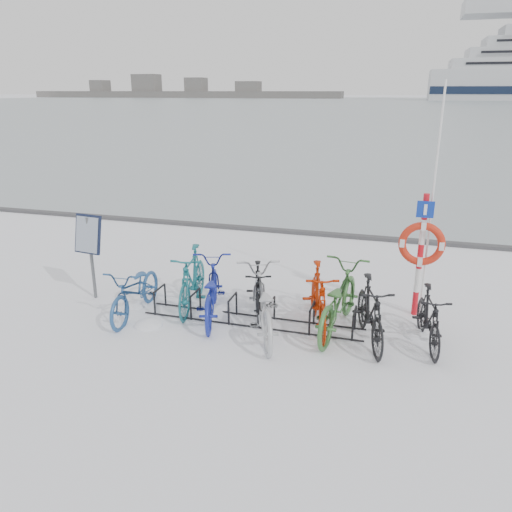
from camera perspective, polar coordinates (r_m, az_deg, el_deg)
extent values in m
plane|color=white|center=(9.02, -0.48, -7.52)|extent=(900.00, 900.00, 0.00)
cube|color=#93A0A6|center=(162.83, 16.11, 16.35)|extent=(400.00, 298.00, 0.02)
cube|color=#3F3F42|center=(14.40, 6.30, 2.61)|extent=(400.00, 0.25, 0.10)
cylinder|color=black|center=(9.38, -11.52, -5.38)|extent=(0.04, 0.04, 0.44)
cylinder|color=black|center=(9.74, -10.34, -4.39)|extent=(0.04, 0.04, 0.44)
cylinder|color=black|center=(9.47, -11.00, -3.65)|extent=(0.04, 0.44, 0.04)
cylinder|color=black|center=(9.08, -7.47, -5.96)|extent=(0.04, 0.04, 0.44)
cylinder|color=black|center=(9.45, -6.41, -4.91)|extent=(0.04, 0.04, 0.44)
cylinder|color=black|center=(9.18, -6.98, -4.17)|extent=(0.04, 0.44, 0.04)
cylinder|color=black|center=(8.84, -3.15, -6.54)|extent=(0.04, 0.04, 0.44)
cylinder|color=black|center=(9.22, -2.25, -5.44)|extent=(0.04, 0.04, 0.44)
cylinder|color=black|center=(8.94, -2.71, -4.69)|extent=(0.04, 0.44, 0.04)
cylinder|color=black|center=(8.64, 1.39, -7.11)|extent=(0.04, 0.04, 0.44)
cylinder|color=black|center=(9.03, 2.12, -5.95)|extent=(0.04, 0.04, 0.44)
cylinder|color=black|center=(8.75, 1.78, -5.21)|extent=(0.04, 0.44, 0.04)
cylinder|color=black|center=(8.51, 6.12, -7.66)|extent=(0.04, 0.04, 0.44)
cylinder|color=black|center=(8.90, 6.64, -6.46)|extent=(0.04, 0.04, 0.44)
cylinder|color=black|center=(8.61, 6.44, -5.72)|extent=(0.04, 0.44, 0.04)
cylinder|color=black|center=(8.43, 10.99, -8.17)|extent=(0.04, 0.04, 0.44)
cylinder|color=black|center=(8.83, 11.28, -6.93)|extent=(0.04, 0.04, 0.44)
cylinder|color=black|center=(8.54, 11.23, -6.20)|extent=(0.04, 0.44, 0.04)
cylinder|color=black|center=(8.82, -0.90, -8.00)|extent=(4.00, 0.03, 0.03)
cylinder|color=black|center=(9.20, -0.09, -6.83)|extent=(4.00, 0.03, 0.03)
cylinder|color=#595B5E|center=(10.24, -18.27, -0.27)|extent=(0.06, 0.06, 1.65)
cube|color=black|center=(10.08, -18.65, 2.39)|extent=(0.59, 0.28, 0.75)
cube|color=#8C99AD|center=(10.05, -18.78, 2.33)|extent=(0.53, 0.21, 0.67)
cylinder|color=red|center=(9.67, 17.71, -5.13)|extent=(0.10, 0.10, 0.45)
cylinder|color=silver|center=(9.50, 17.97, -2.62)|extent=(0.10, 0.10, 0.45)
cylinder|color=red|center=(9.36, 18.24, -0.03)|extent=(0.10, 0.10, 0.45)
cylinder|color=silver|center=(9.23, 18.52, 2.63)|extent=(0.10, 0.10, 0.45)
cylinder|color=red|center=(9.13, 18.80, 5.36)|extent=(0.10, 0.10, 0.45)
torus|color=red|center=(9.20, 18.41, 1.31)|extent=(0.79, 0.13, 0.79)
cube|color=#0E2C9C|center=(9.06, 18.80, 5.06)|extent=(0.29, 0.03, 0.29)
cylinder|color=silver|center=(9.18, 19.45, 5.49)|extent=(0.04, 0.04, 4.11)
cube|color=silver|center=(237.97, 25.17, 24.27)|extent=(19.86, 19.86, 5.96)
cube|color=#525252|center=(294.40, -8.70, 17.79)|extent=(180.00, 12.00, 3.50)
cube|color=#525252|center=(308.07, -14.08, 18.19)|extent=(24.00, 10.00, 8.00)
cube|color=#525252|center=(283.24, -2.91, 18.61)|extent=(20.00, 10.00, 6.00)
imported|color=#254C82|center=(9.39, -13.58, -3.64)|extent=(0.79, 1.95, 1.00)
imported|color=#18636C|center=(9.49, -7.32, -2.46)|extent=(0.87, 2.02, 1.18)
imported|color=navy|center=(9.06, -5.24, -3.75)|extent=(1.28, 2.17, 1.08)
imported|color=black|center=(9.16, 0.23, -3.79)|extent=(0.90, 1.67, 0.97)
imported|color=#ABAEB3|center=(8.41, 0.67, -5.24)|extent=(1.53, 2.31, 1.14)
imported|color=#AB2203|center=(8.66, 7.17, -4.64)|extent=(1.05, 1.99, 1.15)
imported|color=#386E33|center=(8.65, 9.33, -4.71)|extent=(1.06, 2.30, 1.16)
imported|color=black|center=(8.36, 12.94, -6.05)|extent=(1.01, 1.89, 1.10)
imported|color=black|center=(8.54, 19.17, -6.54)|extent=(0.73, 1.68, 0.98)
ellipsoid|color=white|center=(8.95, 17.95, -8.70)|extent=(0.46, 0.46, 0.16)
ellipsoid|color=white|center=(9.64, 5.86, -5.85)|extent=(0.35, 0.35, 0.12)
ellipsoid|color=white|center=(9.09, -12.18, -7.74)|extent=(0.52, 0.52, 0.18)
ellipsoid|color=white|center=(9.55, -4.08, -6.03)|extent=(0.41, 0.41, 0.14)
ellipsoid|color=white|center=(9.52, 7.31, -6.21)|extent=(0.44, 0.44, 0.16)
ellipsoid|color=white|center=(9.93, -13.45, -5.54)|extent=(0.41, 0.41, 0.14)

